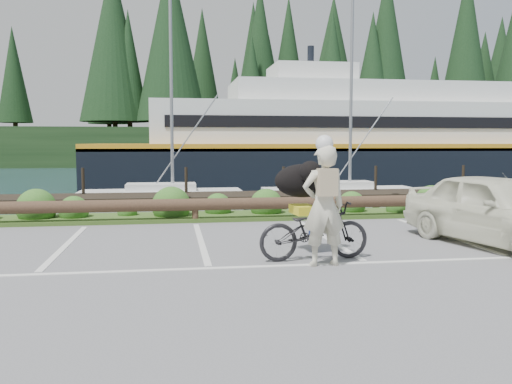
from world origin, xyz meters
TOP-DOWN VIEW (x-y plane):
  - ground at (0.00, 0.00)m, footprint 72.00×72.00m
  - harbor_backdrop at (0.39, 78.47)m, footprint 170.00×160.00m
  - vegetation_strip at (0.00, 5.30)m, footprint 34.00×1.60m
  - log_rail at (0.00, 4.60)m, footprint 32.00×0.30m
  - bicycle at (1.80, -0.02)m, footprint 1.95×0.81m
  - cyclist at (1.84, -0.46)m, footprint 0.74×0.52m
  - dog at (1.76, 0.59)m, footprint 0.59×1.07m
  - parked_car at (5.61, 0.64)m, footprint 2.52×4.40m

SIDE VIEW (x-z plane):
  - harbor_backdrop at x=0.39m, z-range -15.00..15.00m
  - ground at x=0.00m, z-range 0.00..0.00m
  - log_rail at x=0.00m, z-range -0.30..0.30m
  - vegetation_strip at x=0.00m, z-range 0.00..0.10m
  - bicycle at x=1.80m, z-range 0.00..1.00m
  - parked_car at x=5.61m, z-range 0.00..1.41m
  - cyclist at x=1.84m, z-range 0.00..1.94m
  - dog at x=1.76m, z-range 1.00..1.60m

